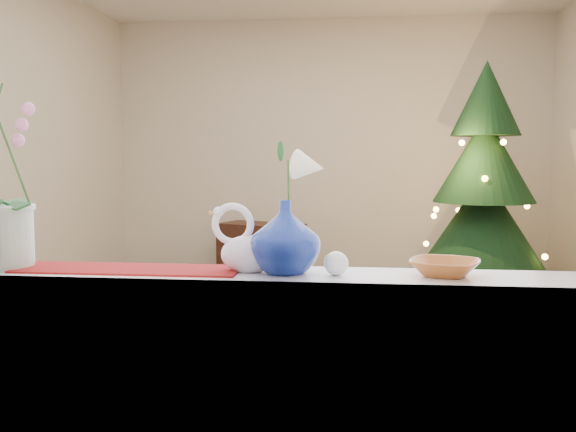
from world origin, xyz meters
name	(u,v)px	position (x,y,z in m)	size (l,w,h in m)	color
ground	(310,344)	(0.00, 0.00, 0.00)	(5.00, 5.00, 0.00)	#311E14
wall_back	(329,150)	(0.00, 2.50, 1.35)	(4.50, 0.10, 2.70)	beige
wall_front	(240,128)	(0.00, -2.50, 1.35)	(4.50, 0.10, 2.70)	beige
windowsill	(249,279)	(0.00, -2.37, 0.90)	(2.20, 0.26, 0.04)	white
window_frame	(241,2)	(0.00, -2.47, 1.70)	(2.22, 0.06, 1.60)	white
runner	(128,269)	(-0.38, -2.37, 0.92)	(0.70, 0.20, 0.01)	maroon
swan	(249,240)	(0.00, -2.36, 1.02)	(0.23, 0.11, 0.20)	silver
blue_vase	(285,231)	(0.11, -2.37, 1.05)	(0.24, 0.24, 0.25)	navy
lily	(285,157)	(0.11, -2.37, 1.27)	(0.14, 0.08, 0.19)	white
paperweight	(336,263)	(0.27, -2.39, 0.96)	(0.07, 0.07, 0.07)	white
amber_dish	(445,269)	(0.59, -2.36, 0.94)	(0.17, 0.17, 0.04)	#A15624
xmas_tree	(484,183)	(1.40, 1.44, 1.05)	(1.15, 1.15, 2.10)	#0F3219
side_table	(261,254)	(-0.65, 2.01, 0.31)	(0.82, 0.41, 0.61)	black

